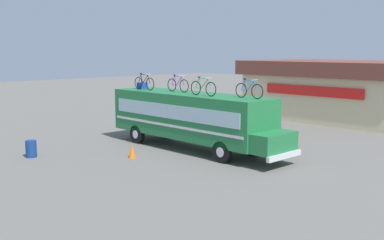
# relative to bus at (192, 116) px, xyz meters

# --- Properties ---
(ground_plane) EXTENTS (120.00, 120.00, 0.00)m
(ground_plane) POSITION_rel_bus_xyz_m (-0.20, 0.00, -1.78)
(ground_plane) COLOR #605E59
(bus) EXTENTS (11.24, 2.59, 2.98)m
(bus) POSITION_rel_bus_xyz_m (0.00, 0.00, 0.00)
(bus) COLOR #1E6B38
(bus) RESTS_ON ground
(luggage_bag_1) EXTENTS (0.44, 0.50, 0.36)m
(luggage_bag_1) POSITION_rel_bus_xyz_m (-4.28, 0.04, 1.39)
(luggage_bag_1) COLOR #193899
(luggage_bag_1) RESTS_ON bus
(rooftop_bicycle_1) EXTENTS (1.79, 0.44, 0.95)m
(rooftop_bicycle_1) POSITION_rel_bus_xyz_m (-3.60, -0.35, 1.60)
(rooftop_bicycle_1) COLOR black
(rooftop_bicycle_1) RESTS_ON bus
(rooftop_bicycle_2) EXTENTS (1.70, 0.44, 0.94)m
(rooftop_bicycle_2) POSITION_rel_bus_xyz_m (-1.21, 0.10, 1.60)
(rooftop_bicycle_2) COLOR black
(rooftop_bicycle_2) RESTS_ON bus
(rooftop_bicycle_3) EXTENTS (1.78, 0.44, 0.95)m
(rooftop_bicycle_3) POSITION_rel_bus_xyz_m (1.25, -0.42, 1.60)
(rooftop_bicycle_3) COLOR black
(rooftop_bicycle_3) RESTS_ON bus
(rooftop_bicycle_4) EXTENTS (1.68, 0.44, 0.93)m
(rooftop_bicycle_4) POSITION_rel_bus_xyz_m (3.67, 0.22, 1.60)
(rooftop_bicycle_4) COLOR black
(rooftop_bicycle_4) RESTS_ON bus
(roadside_building) EXTENTS (13.86, 8.80, 4.42)m
(roadside_building) POSITION_rel_bus_xyz_m (-0.15, 16.00, 0.50)
(roadside_building) COLOR beige
(roadside_building) RESTS_ON ground
(trash_bin) EXTENTS (0.53, 0.53, 0.84)m
(trash_bin) POSITION_rel_bus_xyz_m (-4.09, -7.07, -1.35)
(trash_bin) COLOR navy
(trash_bin) RESTS_ON ground
(traffic_cone) EXTENTS (0.35, 0.35, 0.63)m
(traffic_cone) POSITION_rel_bus_xyz_m (-0.53, -3.56, -1.46)
(traffic_cone) COLOR orange
(traffic_cone) RESTS_ON ground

